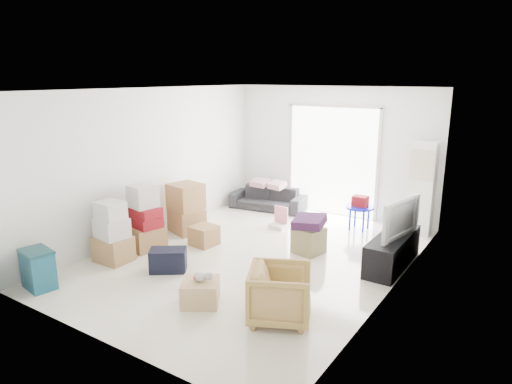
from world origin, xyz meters
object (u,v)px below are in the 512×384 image
object	(u,v)px
television	(394,231)
kids_table	(360,206)
armchair	(280,291)
wood_crate	(200,292)
sofa	(268,195)
storage_bins	(38,269)
ottoman	(309,240)
tv_console	(392,251)
ac_tower	(421,189)

from	to	relation	value
television	kids_table	xyz separation A→B (m)	(-1.07, 1.40, -0.09)
armchair	wood_crate	xyz separation A→B (m)	(-1.08, -0.21, -0.22)
sofa	storage_bins	xyz separation A→B (m)	(-0.61, -5.10, -0.04)
storage_bins	ottoman	size ratio (longest dim) A/B	1.28
tv_console	armchair	xyz separation A→B (m)	(-0.64, -2.37, 0.12)
tv_console	ottoman	distance (m)	1.36
armchair	wood_crate	bearing A→B (deg)	75.13
sofa	ottoman	bearing A→B (deg)	-51.99
armchair	kids_table	size ratio (longest dim) A/B	1.12
television	wood_crate	distance (m)	3.13
ottoman	ac_tower	bearing A→B (deg)	57.14
tv_console	armchair	distance (m)	2.46
tv_console	sofa	xyz separation A→B (m)	(-3.29, 1.62, 0.07)
armchair	kids_table	distance (m)	3.80
ac_tower	television	size ratio (longest dim) A/B	1.67
ac_tower	armchair	distance (m)	4.21
ac_tower	wood_crate	bearing A→B (deg)	-110.98
television	wood_crate	xyz separation A→B (m)	(-1.72, -2.59, -0.41)
ac_tower	sofa	distance (m)	3.29
armchair	kids_table	world-z (taller)	armchair
ac_tower	ottoman	size ratio (longest dim) A/B	3.97
ottoman	kids_table	xyz separation A→B (m)	(0.27, 1.63, 0.26)
wood_crate	armchair	bearing A→B (deg)	11.18
tv_console	television	distance (m)	0.32
ottoman	kids_table	distance (m)	1.67
ottoman	wood_crate	bearing A→B (deg)	-99.16
ac_tower	sofa	world-z (taller)	ac_tower
kids_table	wood_crate	distance (m)	4.05
television	sofa	world-z (taller)	sofa
tv_console	armchair	bearing A→B (deg)	-105.10
ac_tower	sofa	bearing A→B (deg)	-177.35
armchair	ottoman	distance (m)	2.26
armchair	ottoman	world-z (taller)	armchair
storage_bins	tv_console	bearing A→B (deg)	41.79
armchair	kids_table	bearing A→B (deg)	-19.48
tv_console	wood_crate	distance (m)	3.11
armchair	ottoman	xyz separation A→B (m)	(-0.70, 2.14, -0.15)
ottoman	kids_table	bearing A→B (deg)	80.72
ottoman	wood_crate	world-z (taller)	ottoman
storage_bins	wood_crate	bearing A→B (deg)	22.40
television	ottoman	bearing A→B (deg)	111.18
tv_console	sofa	world-z (taller)	sofa
armchair	tv_console	bearing A→B (deg)	-41.15
armchair	wood_crate	size ratio (longest dim) A/B	1.58
television	tv_console	bearing A→B (deg)	0.00
ac_tower	kids_table	bearing A→B (deg)	-160.05
ottoman	tv_console	bearing A→B (deg)	9.68
television	sofa	bearing A→B (deg)	75.33
ottoman	wood_crate	distance (m)	2.39
storage_bins	wood_crate	xyz separation A→B (m)	(2.18, 0.90, -0.13)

